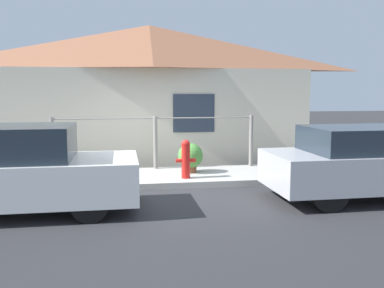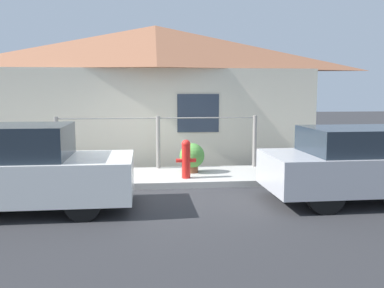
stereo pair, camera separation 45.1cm
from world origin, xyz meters
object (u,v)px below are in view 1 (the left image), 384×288
object	(u,v)px
potted_plant_near_hydrant	(190,156)
car_right	(371,162)
fire_hydrant	(186,158)
car_left	(12,171)

from	to	relation	value
potted_plant_near_hydrant	car_right	bearing A→B (deg)	-37.56
car_right	fire_hydrant	distance (m)	3.70
fire_hydrant	car_left	bearing A→B (deg)	-150.96
car_right	fire_hydrant	bearing A→B (deg)	150.99
car_left	potted_plant_near_hydrant	size ratio (longest dim) A/B	5.86
car_left	car_right	bearing A→B (deg)	-0.44
car_left	car_right	world-z (taller)	car_left
car_left	fire_hydrant	xyz separation A→B (m)	(3.14, 1.74, -0.14)
car_right	potted_plant_near_hydrant	world-z (taller)	car_right
fire_hydrant	potted_plant_near_hydrant	distance (m)	0.65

